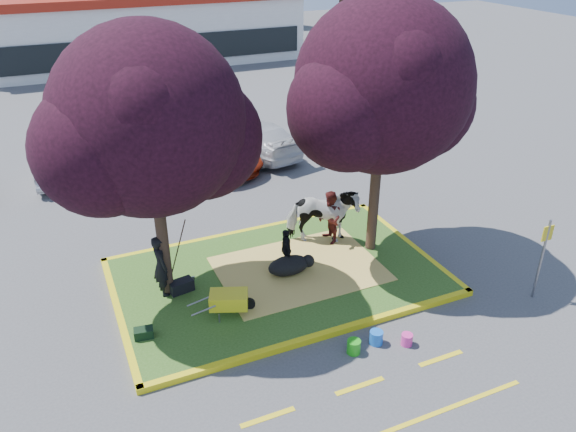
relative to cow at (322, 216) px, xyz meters
name	(u,v)px	position (x,y,z in m)	size (l,w,h in m)	color
ground	(279,279)	(-1.77, -1.02, -1.00)	(90.00, 90.00, 0.00)	#424244
median_island	(279,276)	(-1.77, -1.02, -0.92)	(8.00, 5.00, 0.15)	#294B17
curb_near	(323,335)	(-1.77, -3.60, -0.92)	(8.30, 0.16, 0.15)	yellow
curb_far	(245,232)	(-1.77, 1.56, -0.92)	(8.30, 0.16, 0.15)	yellow
curb_left	(119,315)	(-5.85, -1.02, -0.92)	(0.16, 5.30, 0.15)	yellow
curb_right	(409,244)	(2.31, -1.02, -0.92)	(0.16, 5.30, 0.15)	yellow
straw_bedding	(299,269)	(-1.17, -1.02, -0.84)	(4.20, 3.00, 0.01)	#DBC45A
tree_purple_left	(151,129)	(-4.55, -0.64, 3.36)	(5.06, 4.20, 6.51)	black
tree_purple_right	(384,93)	(1.15, -0.84, 3.57)	(5.30, 4.40, 6.82)	black
fire_lane_stripe_a	(268,417)	(-3.77, -5.22, -0.99)	(1.10, 0.12, 0.01)	yellow
fire_lane_stripe_b	(360,386)	(-1.77, -5.22, -0.99)	(1.10, 0.12, 0.01)	yellow
fire_lane_stripe_c	(441,358)	(0.23, -5.22, -0.99)	(1.10, 0.12, 0.01)	yellow
fire_lane_long	(393,430)	(-1.77, -6.42, -0.99)	(6.00, 0.10, 0.01)	yellow
retail_building	(141,25)	(0.23, 26.96, 1.25)	(20.40, 8.40, 4.40)	silver
cow	(322,216)	(0.00, 0.00, 0.00)	(0.91, 2.00, 1.69)	silver
calf	(289,266)	(-1.52, -1.10, -0.60)	(1.12, 0.63, 0.48)	black
handler	(161,265)	(-4.69, -0.64, -0.05)	(0.58, 0.38, 1.59)	black
visitor_a	(330,218)	(0.22, -0.07, -0.07)	(0.75, 0.59, 1.55)	#481614
visitor_b	(286,249)	(-1.47, -0.82, -0.27)	(0.67, 0.28, 1.15)	black
wheelbarrow	(229,300)	(-3.48, -2.12, -0.44)	(1.57, 0.81, 0.59)	black
gear_bag_dark	(181,286)	(-4.28, -0.75, -0.70)	(0.59, 0.32, 0.30)	black
gear_bag_green	(144,333)	(-5.47, -2.13, -0.73)	(0.42, 0.26, 0.22)	black
sign_post	(543,252)	(3.71, -4.31, 0.32)	(0.30, 0.06, 2.17)	slate
bucket_green	(354,347)	(-1.39, -4.30, -0.84)	(0.30, 0.30, 0.32)	#20A218
bucket_pink	(407,339)	(-0.19, -4.54, -0.86)	(0.26, 0.26, 0.28)	#DE3194
bucket_blue	(376,337)	(-0.79, -4.23, -0.84)	(0.30, 0.30, 0.32)	blue
car_silver	(54,163)	(-6.65, 8.27, -0.40)	(1.25, 3.60, 1.18)	#A5A7AD
car_red	(208,151)	(-1.23, 7.03, -0.33)	(2.21, 4.79, 1.33)	#A3280D
car_white	(256,138)	(0.89, 7.60, -0.32)	(1.89, 4.64, 1.35)	silver
car_grey	(330,125)	(4.34, 7.82, -0.30)	(1.48, 4.25, 1.40)	#5B5E63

